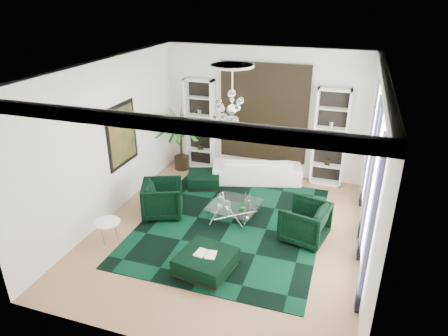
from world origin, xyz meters
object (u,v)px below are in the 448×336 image
(armchair_left, at_px, (163,199))
(armchair_right, at_px, (305,222))
(ottoman_side, at_px, (204,180))
(side_table, at_px, (109,232))
(palm, at_px, (180,130))
(coffee_table, at_px, (234,212))
(ottoman_front, at_px, (206,263))
(sofa, at_px, (257,169))

(armchair_left, relative_size, armchair_right, 1.00)
(armchair_right, bearing_deg, ottoman_side, -107.73)
(side_table, bearing_deg, palm, 91.35)
(ottoman_side, distance_m, side_table, 3.45)
(armchair_left, xyz_separation_m, side_table, (-0.60, -1.50, -0.18))
(coffee_table, xyz_separation_m, ottoman_front, (0.05, -2.10, 0.00))
(coffee_table, distance_m, palm, 3.59)
(coffee_table, bearing_deg, palm, 135.59)
(sofa, xyz_separation_m, side_table, (-2.35, -4.15, -0.10))
(side_table, bearing_deg, armchair_right, 20.10)
(sofa, distance_m, side_table, 4.77)
(armchair_right, relative_size, side_table, 1.75)
(ottoman_front, height_order, palm, palm)
(side_table, bearing_deg, ottoman_front, -5.95)
(coffee_table, height_order, ottoman_side, coffee_table)
(ottoman_front, relative_size, palm, 0.40)
(ottoman_front, bearing_deg, palm, 119.05)
(armchair_left, bearing_deg, armchair_right, -112.57)
(ottoman_side, relative_size, side_table, 1.59)
(coffee_table, bearing_deg, sofa, 90.00)
(armchair_right, bearing_deg, coffee_table, -88.90)
(sofa, height_order, side_table, sofa)
(coffee_table, distance_m, ottoman_front, 2.10)
(side_table, distance_m, palm, 4.37)
(ottoman_side, bearing_deg, side_table, -106.86)
(ottoman_side, bearing_deg, ottoman_front, -68.48)
(sofa, xyz_separation_m, armchair_right, (1.75, -2.65, 0.07))
(sofa, relative_size, coffee_table, 2.20)
(armchair_right, xyz_separation_m, coffee_table, (-1.75, 0.35, -0.25))
(armchair_left, height_order, armchair_right, armchair_right)
(armchair_left, xyz_separation_m, ottoman_front, (1.80, -1.75, -0.24))
(ottoman_front, bearing_deg, side_table, 174.05)
(ottoman_side, bearing_deg, armchair_left, -102.53)
(sofa, xyz_separation_m, ottoman_front, (0.05, -4.40, -0.17))
(palm, bearing_deg, side_table, -88.65)
(armchair_left, relative_size, side_table, 1.75)
(armchair_right, relative_size, ottoman_side, 1.10)
(ottoman_front, bearing_deg, ottoman_side, 111.52)
(armchair_right, xyz_separation_m, palm, (-4.20, 2.75, 0.82))
(armchair_left, height_order, coffee_table, armchair_left)
(ottoman_side, distance_m, palm, 1.80)
(sofa, distance_m, ottoman_side, 1.60)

